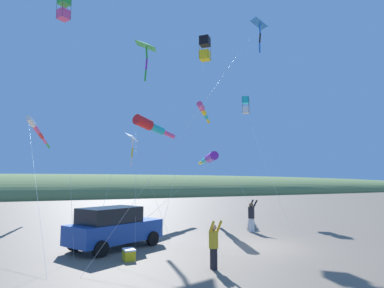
{
  "coord_description": "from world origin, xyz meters",
  "views": [
    {
      "loc": [
        12.86,
        -9.25,
        3.07
      ],
      "look_at": [
        -9.29,
        0.62,
        5.82
      ],
      "focal_mm": 29.98,
      "sensor_mm": 36.0,
      "label": 1
    }
  ],
  "objects_px": {
    "cooler_box": "(129,254)",
    "person_child_grey_jacket": "(214,242)",
    "kite_delta_white_trailing": "(147,46)",
    "kite_windsock_rainbow_low_near": "(203,111)",
    "kite_delta_striped_overhead": "(260,24)",
    "kite_windsock_purple_drifting": "(150,126)",
    "kite_delta_orange_high_right": "(133,138)",
    "kite_box_red_high_left": "(64,8)",
    "kite_windsock_checkered_midright": "(37,130)",
    "kite_box_yellow_midlevel": "(246,105)",
    "person_adult_flyer": "(251,214)",
    "kite_box_magenta_far_left": "(205,49)",
    "kite_windsock_teal_far_right": "(208,159)",
    "parked_car": "(114,227)"
  },
  "relations": [
    {
      "from": "cooler_box",
      "to": "person_child_grey_jacket",
      "type": "relative_size",
      "value": 0.37
    },
    {
      "from": "kite_delta_white_trailing",
      "to": "kite_windsock_rainbow_low_near",
      "type": "bearing_deg",
      "value": 125.2
    },
    {
      "from": "kite_delta_striped_overhead",
      "to": "kite_windsock_purple_drifting",
      "type": "height_order",
      "value": "kite_delta_striped_overhead"
    },
    {
      "from": "kite_delta_orange_high_right",
      "to": "kite_windsock_purple_drifting",
      "type": "xyz_separation_m",
      "value": [
        -5.34,
        2.74,
        1.87
      ]
    },
    {
      "from": "cooler_box",
      "to": "kite_box_red_high_left",
      "type": "relative_size",
      "value": 0.04
    },
    {
      "from": "kite_windsock_checkered_midright",
      "to": "person_child_grey_jacket",
      "type": "bearing_deg",
      "value": 20.81
    },
    {
      "from": "kite_box_red_high_left",
      "to": "kite_box_yellow_midlevel",
      "type": "bearing_deg",
      "value": 90.85
    },
    {
      "from": "person_child_grey_jacket",
      "to": "kite_delta_orange_high_right",
      "type": "relative_size",
      "value": 0.27
    },
    {
      "from": "person_adult_flyer",
      "to": "kite_windsock_purple_drifting",
      "type": "relative_size",
      "value": 0.12
    },
    {
      "from": "cooler_box",
      "to": "kite_delta_striped_overhead",
      "type": "xyz_separation_m",
      "value": [
        -4.76,
        9.97,
        13.69
      ]
    },
    {
      "from": "person_adult_flyer",
      "to": "kite_box_magenta_far_left",
      "type": "bearing_deg",
      "value": 175.6
    },
    {
      "from": "person_adult_flyer",
      "to": "kite_delta_orange_high_right",
      "type": "height_order",
      "value": "kite_delta_orange_high_right"
    },
    {
      "from": "cooler_box",
      "to": "kite_windsock_teal_far_right",
      "type": "xyz_separation_m",
      "value": [
        -6.72,
        6.89,
        4.31
      ]
    },
    {
      "from": "kite_windsock_checkered_midright",
      "to": "kite_delta_striped_overhead",
      "type": "bearing_deg",
      "value": 55.99
    },
    {
      "from": "cooler_box",
      "to": "kite_windsock_rainbow_low_near",
      "type": "bearing_deg",
      "value": 146.36
    },
    {
      "from": "person_adult_flyer",
      "to": "kite_delta_striped_overhead",
      "type": "xyz_separation_m",
      "value": [
        -1.06,
        1.73,
        12.87
      ]
    },
    {
      "from": "parked_car",
      "to": "kite_box_yellow_midlevel",
      "type": "bearing_deg",
      "value": 126.65
    },
    {
      "from": "kite_delta_orange_high_right",
      "to": "kite_box_yellow_midlevel",
      "type": "height_order",
      "value": "kite_box_yellow_midlevel"
    },
    {
      "from": "kite_box_magenta_far_left",
      "to": "kite_windsock_checkered_midright",
      "type": "bearing_deg",
      "value": -103.9
    },
    {
      "from": "kite_delta_striped_overhead",
      "to": "kite_box_yellow_midlevel",
      "type": "xyz_separation_m",
      "value": [
        -8.28,
        4.25,
        -3.57
      ]
    },
    {
      "from": "person_adult_flyer",
      "to": "kite_box_yellow_midlevel",
      "type": "relative_size",
      "value": 0.16
    },
    {
      "from": "kite_windsock_checkered_midright",
      "to": "kite_windsock_rainbow_low_near",
      "type": "xyz_separation_m",
      "value": [
        -4.05,
        16.07,
        3.77
      ]
    },
    {
      "from": "kite_box_yellow_midlevel",
      "to": "person_child_grey_jacket",
      "type": "bearing_deg",
      "value": -37.24
    },
    {
      "from": "kite_box_red_high_left",
      "to": "person_adult_flyer",
      "type": "bearing_deg",
      "value": 49.77
    },
    {
      "from": "kite_windsock_teal_far_right",
      "to": "kite_box_magenta_far_left",
      "type": "bearing_deg",
      "value": 156.04
    },
    {
      "from": "cooler_box",
      "to": "kite_windsock_purple_drifting",
      "type": "distance_m",
      "value": 15.88
    },
    {
      "from": "kite_windsock_checkered_midright",
      "to": "kite_delta_white_trailing",
      "type": "bearing_deg",
      "value": 78.6
    },
    {
      "from": "kite_delta_orange_high_right",
      "to": "kite_box_yellow_midlevel",
      "type": "relative_size",
      "value": 0.52
    },
    {
      "from": "kite_windsock_rainbow_low_near",
      "to": "kite_box_magenta_far_left",
      "type": "distance_m",
      "value": 8.77
    },
    {
      "from": "kite_delta_striped_overhead",
      "to": "kite_windsock_rainbow_low_near",
      "type": "distance_m",
      "value": 14.01
    },
    {
      "from": "kite_delta_white_trailing",
      "to": "kite_box_red_high_left",
      "type": "relative_size",
      "value": 0.85
    },
    {
      "from": "kite_delta_white_trailing",
      "to": "kite_delta_orange_high_right",
      "type": "xyz_separation_m",
      "value": [
        4.66,
        -2.12,
        -8.51
      ]
    },
    {
      "from": "person_adult_flyer",
      "to": "kite_delta_striped_overhead",
      "type": "bearing_deg",
      "value": 121.45
    },
    {
      "from": "kite_windsock_purple_drifting",
      "to": "kite_windsock_teal_far_right",
      "type": "xyz_separation_m",
      "value": [
        6.49,
        2.19,
        -3.14
      ]
    },
    {
      "from": "kite_delta_white_trailing",
      "to": "kite_box_yellow_midlevel",
      "type": "distance_m",
      "value": 10.9
    },
    {
      "from": "cooler_box",
      "to": "kite_windsock_checkered_midright",
      "type": "distance_m",
      "value": 16.12
    },
    {
      "from": "person_child_grey_jacket",
      "to": "kite_box_magenta_far_left",
      "type": "height_order",
      "value": "kite_box_magenta_far_left"
    },
    {
      "from": "cooler_box",
      "to": "kite_delta_white_trailing",
      "type": "relative_size",
      "value": 0.04
    },
    {
      "from": "parked_car",
      "to": "kite_box_yellow_midlevel",
      "type": "distance_m",
      "value": 20.24
    },
    {
      "from": "kite_box_red_high_left",
      "to": "kite_windsock_checkered_midright",
      "type": "xyz_separation_m",
      "value": [
        -1.36,
        -1.44,
        -9.54
      ]
    },
    {
      "from": "kite_windsock_checkered_midright",
      "to": "kite_windsock_teal_far_right",
      "type": "distance_m",
      "value": 13.35
    },
    {
      "from": "kite_delta_white_trailing",
      "to": "kite_windsock_purple_drifting",
      "type": "bearing_deg",
      "value": 137.21
    },
    {
      "from": "kite_box_red_high_left",
      "to": "kite_box_magenta_far_left",
      "type": "height_order",
      "value": "kite_box_red_high_left"
    },
    {
      "from": "kite_windsock_purple_drifting",
      "to": "kite_windsock_teal_far_right",
      "type": "distance_m",
      "value": 7.54
    },
    {
      "from": "kite_delta_orange_high_right",
      "to": "kite_windsock_checkered_midright",
      "type": "distance_m",
      "value": 8.69
    },
    {
      "from": "kite_delta_striped_overhead",
      "to": "kite_box_magenta_far_left",
      "type": "height_order",
      "value": "kite_box_magenta_far_left"
    },
    {
      "from": "kite_windsock_rainbow_low_near",
      "to": "kite_box_yellow_midlevel",
      "type": "xyz_separation_m",
      "value": [
        5.17,
        2.1,
        -0.28
      ]
    },
    {
      "from": "person_child_grey_jacket",
      "to": "kite_windsock_rainbow_low_near",
      "type": "xyz_separation_m",
      "value": [
        -20.73,
        9.73,
        9.7
      ]
    },
    {
      "from": "person_child_grey_jacket",
      "to": "kite_box_red_high_left",
      "type": "distance_m",
      "value": 22.31
    },
    {
      "from": "kite_windsock_rainbow_low_near",
      "to": "kite_windsock_teal_far_right",
      "type": "relative_size",
      "value": 1.98
    }
  ]
}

